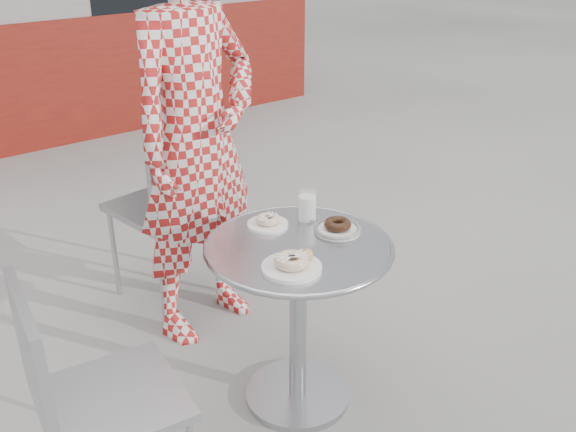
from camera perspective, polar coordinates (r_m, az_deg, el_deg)
ground at (r=2.66m, az=1.16°, el=-15.70°), size 60.00×60.00×0.00m
bistro_table at (r=2.35m, az=0.93°, el=-6.16°), size 0.68×0.68×0.69m
chair_far at (r=3.17m, az=-10.31°, el=-2.37°), size 0.51×0.52×0.95m
seated_person at (r=2.72m, az=-8.20°, el=6.85°), size 0.73×0.56×1.79m
plate_far at (r=2.39m, az=-1.83°, el=-0.51°), size 0.15×0.15×0.04m
plate_near at (r=2.10m, az=0.40°, el=-4.23°), size 0.20×0.20×0.05m
plate_checker at (r=2.36m, az=4.42°, el=-1.03°), size 0.17×0.17×0.05m
milk_cup at (r=2.42m, az=1.72°, el=0.84°), size 0.07×0.07×0.12m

